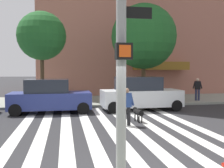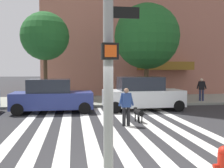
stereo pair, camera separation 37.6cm
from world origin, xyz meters
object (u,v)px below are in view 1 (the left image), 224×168
at_px(pedestrian_bystander, 197,88).
at_px(parked_car_behind_first, 50,97).
at_px(street_tree_nearest, 42,36).
at_px(traffic_light_pole, 122,7).
at_px(parked_car_third_in_line, 140,94).
at_px(street_tree_middle, 144,37).
at_px(dog_on_leash, 138,112).
at_px(pedestrian_dog_walker, 127,105).

bearing_deg(pedestrian_bystander, parked_car_behind_first, -165.84).
bearing_deg(street_tree_nearest, parked_car_behind_first, -77.72).
relative_size(traffic_light_pole, parked_car_third_in_line, 1.22).
distance_m(parked_car_behind_first, parked_car_third_in_line, 5.28).
xyz_separation_m(street_tree_middle, dog_on_leash, (-2.13, -6.00, -4.27)).
bearing_deg(traffic_light_pole, street_tree_nearest, 100.45).
relative_size(pedestrian_dog_walker, dog_on_leash, 1.56).
xyz_separation_m(parked_car_behind_first, street_tree_middle, (6.30, 2.65, 3.81)).
bearing_deg(pedestrian_dog_walker, pedestrian_bystander, 43.96).
xyz_separation_m(parked_car_behind_first, pedestrian_dog_walker, (3.45, -4.10, 0.02)).
height_order(street_tree_nearest, pedestrian_dog_walker, street_tree_nearest).
xyz_separation_m(dog_on_leash, pedestrian_bystander, (6.27, 5.99, 0.63)).
xyz_separation_m(traffic_light_pole, pedestrian_bystander, (8.61, 13.08, -2.44)).
bearing_deg(street_tree_middle, traffic_light_pole, -108.85).
height_order(parked_car_third_in_line, dog_on_leash, parked_car_third_in_line).
relative_size(parked_car_behind_first, dog_on_leash, 4.26).
bearing_deg(pedestrian_dog_walker, parked_car_third_in_line, 65.99).
relative_size(parked_car_third_in_line, street_tree_nearest, 0.78).
distance_m(dog_on_leash, pedestrian_bystander, 8.70).
distance_m(traffic_light_pole, street_tree_middle, 13.89).
xyz_separation_m(traffic_light_pole, pedestrian_dog_walker, (1.62, 6.35, -2.59)).
height_order(pedestrian_dog_walker, dog_on_leash, pedestrian_dog_walker).
distance_m(street_tree_nearest, pedestrian_bystander, 11.64).
bearing_deg(parked_car_behind_first, pedestrian_dog_walker, -49.92).
relative_size(street_tree_nearest, pedestrian_bystander, 3.73).
relative_size(street_tree_nearest, pedestrian_dog_walker, 3.73).
xyz_separation_m(parked_car_third_in_line, pedestrian_bystander, (5.16, 2.64, 0.12)).
distance_m(traffic_light_pole, parked_car_third_in_line, 11.30).
bearing_deg(dog_on_leash, parked_car_third_in_line, 71.74).
distance_m(traffic_light_pole, dog_on_leash, 8.08).
bearing_deg(parked_car_third_in_line, pedestrian_bystander, 27.06).
bearing_deg(pedestrian_bystander, street_tree_nearest, 178.47).
distance_m(pedestrian_dog_walker, dog_on_leash, 1.14).
distance_m(street_tree_middle, pedestrian_bystander, 5.51).
bearing_deg(dog_on_leash, pedestrian_dog_walker, -134.02).
bearing_deg(traffic_light_pole, dog_on_leash, 71.71).
bearing_deg(traffic_light_pole, parked_car_behind_first, 99.93).
height_order(parked_car_third_in_line, pedestrian_dog_walker, parked_car_third_in_line).
bearing_deg(parked_car_third_in_line, parked_car_behind_first, 179.99).
distance_m(parked_car_behind_first, street_tree_middle, 7.82).
distance_m(street_tree_middle, dog_on_leash, 7.67).
bearing_deg(pedestrian_dog_walker, parked_car_behind_first, 130.08).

